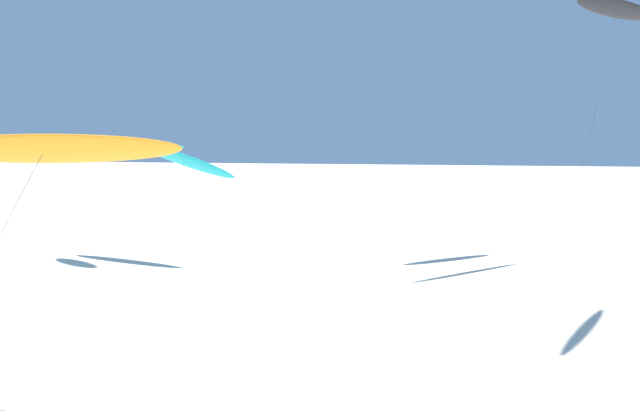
% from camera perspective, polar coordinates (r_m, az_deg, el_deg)
% --- Properties ---
extents(flying_kite_1, '(7.15, 3.77, 7.91)m').
position_cam_1_polar(flying_kite_1, '(19.30, -21.11, 4.22)').
color(flying_kite_1, orange).
rests_on(flying_kite_1, ground).
extents(flying_kite_4, '(7.12, 4.90, 7.44)m').
position_cam_1_polar(flying_kite_4, '(41.64, -10.85, 3.61)').
color(flying_kite_4, '#19B2B7').
rests_on(flying_kite_4, ground).
extents(flying_kite_5, '(6.25, 7.78, 15.08)m').
position_cam_1_polar(flying_kite_5, '(43.79, 22.54, 14.25)').
color(flying_kite_5, black).
rests_on(flying_kite_5, ground).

